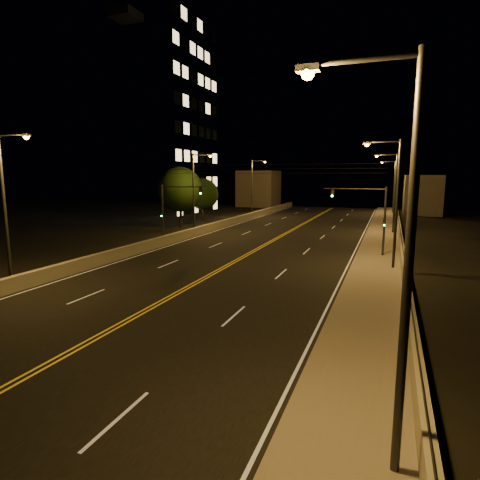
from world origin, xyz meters
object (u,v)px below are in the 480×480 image
(streetlight_3, at_px, (393,184))
(streetlight_4, at_px, (7,201))
(streetlight_6, at_px, (253,184))
(traffic_signal_right, at_px, (372,213))
(streetlight_2, at_px, (393,188))
(streetlight_0, at_px, (395,248))
(traffic_signal_left, at_px, (171,207))
(streetlight_5, at_px, (196,188))
(building_tower, at_px, (129,122))
(tree_0, at_px, (180,189))
(streetlight_1, at_px, (393,197))
(tree_1, at_px, (203,194))

(streetlight_3, distance_m, streetlight_4, 61.25)
(streetlight_6, xyz_separation_m, traffic_signal_right, (19.90, -28.52, -1.59))
(streetlight_2, height_order, streetlight_4, same)
(streetlight_0, relative_size, traffic_signal_left, 1.57)
(streetlight_5, xyz_separation_m, building_tower, (-18.10, 13.12, 9.81))
(streetlight_2, height_order, tree_0, streetlight_2)
(streetlight_1, xyz_separation_m, streetlight_4, (-21.45, -12.62, 0.00))
(streetlight_4, relative_size, tree_1, 1.46)
(streetlight_1, xyz_separation_m, streetlight_2, (0.00, 18.89, 0.00))
(building_tower, bearing_deg, streetlight_2, -8.94)
(streetlight_0, height_order, building_tower, building_tower)
(building_tower, distance_m, tree_1, 17.09)
(streetlight_5, relative_size, streetlight_6, 1.00)
(streetlight_5, xyz_separation_m, tree_1, (-5.17, 12.58, -1.35))
(streetlight_0, bearing_deg, streetlight_1, 90.00)
(streetlight_0, xyz_separation_m, traffic_signal_right, (-1.55, 25.70, -1.59))
(streetlight_1, bearing_deg, streetlight_0, -90.00)
(streetlight_1, bearing_deg, building_tower, 147.59)
(traffic_signal_left, relative_size, tree_0, 0.75)
(streetlight_5, height_order, streetlight_6, same)
(streetlight_4, height_order, traffic_signal_left, streetlight_4)
(building_tower, bearing_deg, streetlight_6, 23.42)
(streetlight_0, height_order, streetlight_4, same)
(streetlight_4, bearing_deg, traffic_signal_right, 40.58)
(streetlight_6, bearing_deg, streetlight_0, -68.42)
(streetlight_0, relative_size, streetlight_5, 1.00)
(streetlight_3, relative_size, tree_0, 1.17)
(traffic_signal_left, distance_m, tree_1, 21.11)
(building_tower, relative_size, tree_0, 3.99)
(streetlight_3, xyz_separation_m, building_tower, (-39.55, -19.64, 9.81))
(streetlight_1, relative_size, tree_1, 1.46)
(streetlight_0, bearing_deg, streetlight_2, 90.00)
(streetlight_6, bearing_deg, streetlight_1, -56.94)
(traffic_signal_left, distance_m, building_tower, 30.46)
(streetlight_1, distance_m, traffic_signal_right, 4.95)
(streetlight_1, relative_size, streetlight_4, 1.00)
(streetlight_6, xyz_separation_m, tree_0, (-4.51, -16.48, -0.37))
(traffic_signal_left, bearing_deg, traffic_signal_right, 0.00)
(traffic_signal_left, relative_size, building_tower, 0.19)
(streetlight_0, relative_size, building_tower, 0.29)
(traffic_signal_left, bearing_deg, streetlight_6, 92.30)
(streetlight_1, bearing_deg, tree_1, 137.29)
(streetlight_5, relative_size, tree_0, 1.17)
(traffic_signal_left, bearing_deg, streetlight_4, -93.85)
(streetlight_5, relative_size, building_tower, 0.29)
(building_tower, distance_m, tree_0, 19.06)
(streetlight_1, distance_m, building_tower, 47.87)
(streetlight_5, height_order, tree_1, streetlight_5)
(streetlight_4, xyz_separation_m, building_tower, (-18.10, 37.72, 9.81))
(streetlight_3, distance_m, tree_1, 33.43)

